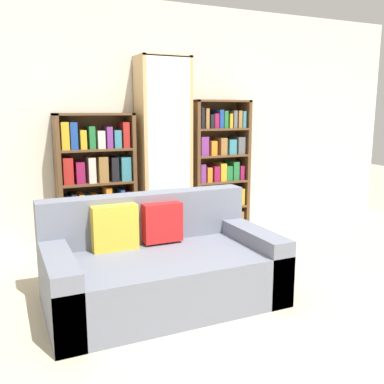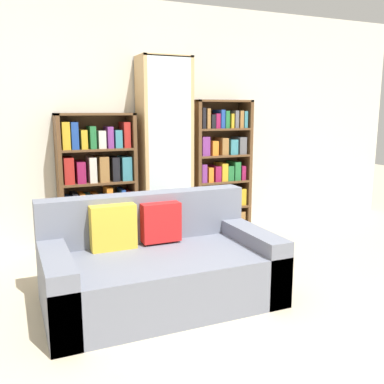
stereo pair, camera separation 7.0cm
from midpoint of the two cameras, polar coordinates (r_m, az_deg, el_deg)
name	(u,v)px [view 1 (the left image)]	position (r m, az deg, el deg)	size (l,w,h in m)	color
ground_plane	(268,323)	(3.24, 9.43, -16.85)	(16.00, 16.00, 0.00)	beige
wall_back	(153,124)	(5.05, -5.61, 9.08)	(6.93, 0.06, 2.70)	silver
couch	(160,267)	(3.46, -4.88, -9.88)	(1.78, 1.00, 0.81)	slate
bookshelf_left	(96,185)	(4.73, -13.10, 0.96)	(0.82, 0.32, 1.47)	brown
display_cabinet	(163,152)	(4.88, -4.24, 5.40)	(0.57, 0.36, 2.08)	tan
bookshelf_right	(218,172)	(5.22, 3.17, 2.67)	(0.72, 0.32, 1.62)	brown
wine_bottle	(223,233)	(4.81, 3.73, -5.52)	(0.09, 0.09, 0.36)	#143819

